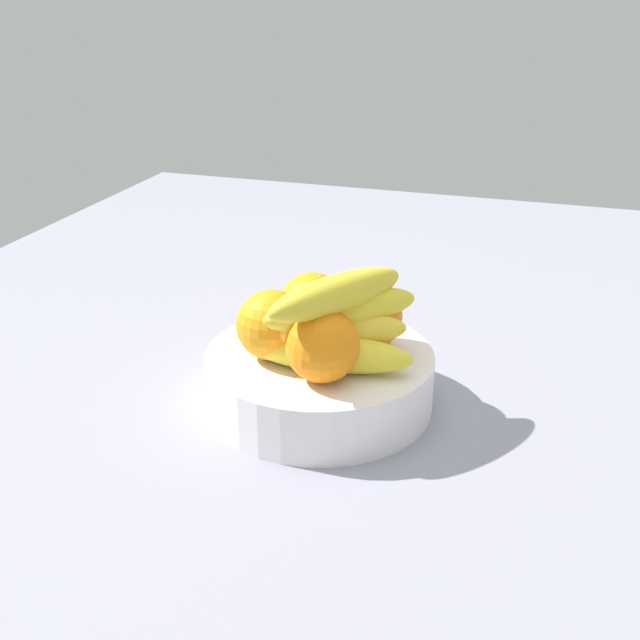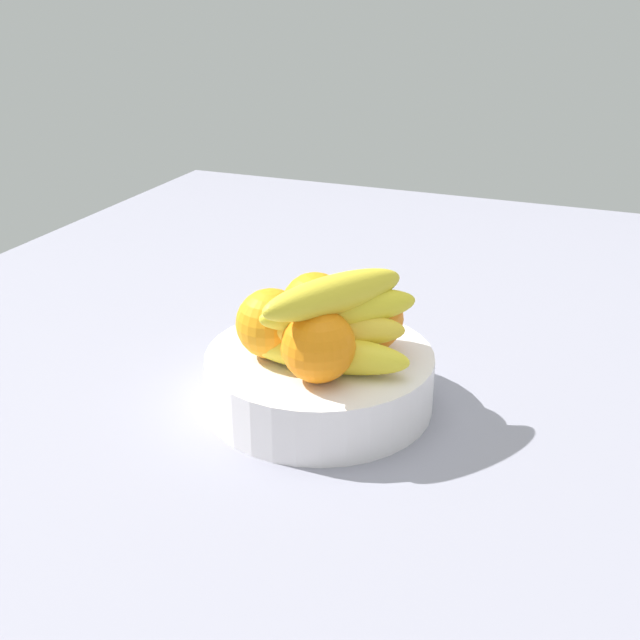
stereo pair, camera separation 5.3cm
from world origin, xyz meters
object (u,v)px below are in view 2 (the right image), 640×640
Objects in this scene: fruit_bowl at (320,379)px; orange_front_left at (316,305)px; orange_front_right at (271,323)px; banana_bunch at (331,322)px; orange_center at (318,346)px; orange_back_left at (369,318)px.

orange_front_left reaches higher than fruit_bowl.
banana_bunch reaches higher than orange_front_right.
orange_front_left is 8.37cm from banana_bunch.
orange_center is at bearing -115.43° from orange_front_right.
orange_back_left is (2.87, -4.54, 6.98)cm from fruit_bowl.
orange_front_left is 7.03cm from orange_front_right.
orange_back_left is 6.17cm from banana_bunch.
orange_front_left is (4.19, 2.16, 6.98)cm from fruit_bowl.
orange_center is at bearing -160.04° from fruit_bowl.
orange_front_right is 1.00× the size of orange_center.
orange_front_right is (-6.55, 2.53, 0.00)cm from orange_front_left.
fruit_bowl is 3.30× the size of orange_center.
banana_bunch is (-6.90, -4.50, 1.49)cm from orange_front_left.
banana_bunch reaches higher than fruit_bowl.
banana_bunch is at bearing -6.43° from orange_center.
orange_back_left is at bearing -21.57° from banana_bunch.
orange_front_right and orange_center have the same top height.
banana_bunch is at bearing -92.79° from orange_front_right.
orange_center is 3.23cm from banana_bunch.
orange_back_left is (-1.33, -6.70, 0.00)cm from orange_front_left.
banana_bunch is (-5.57, 2.20, 1.49)cm from orange_back_left.
orange_center reaches higher than fruit_bowl.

